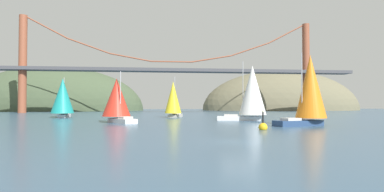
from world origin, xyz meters
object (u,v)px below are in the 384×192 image
object	(u,v)px
sailboat_scarlet_sail	(117,99)
channel_buoy	(263,127)
sailboat_white_mainsail	(252,92)
sailboat_teal_sail	(63,97)
sailboat_orange_sail	(310,89)
sailboat_yellow_sail	(173,99)

from	to	relation	value
sailboat_scarlet_sail	channel_buoy	world-z (taller)	sailboat_scarlet_sail
sailboat_white_mainsail	sailboat_teal_sail	bearing A→B (deg)	154.44
sailboat_scarlet_sail	channel_buoy	distance (m)	27.14
sailboat_scarlet_sail	sailboat_teal_sail	world-z (taller)	sailboat_teal_sail
sailboat_orange_sail	sailboat_teal_sail	bearing A→B (deg)	142.80
sailboat_white_mainsail	sailboat_scarlet_sail	xyz separation A→B (m)	(-24.94, -2.96, -1.50)
sailboat_yellow_sail	channel_buoy	size ratio (longest dim) A/B	3.72
sailboat_yellow_sail	sailboat_teal_sail	bearing A→B (deg)	173.50
sailboat_teal_sail	channel_buoy	distance (m)	53.49
sailboat_yellow_sail	channel_buoy	world-z (taller)	sailboat_yellow_sail
sailboat_teal_sail	channel_buoy	bearing A→B (deg)	-49.33
sailboat_scarlet_sail	channel_buoy	size ratio (longest dim) A/B	3.38
sailboat_scarlet_sail	sailboat_teal_sail	size ratio (longest dim) A/B	0.93
sailboat_white_mainsail	channel_buoy	world-z (taller)	sailboat_white_mainsail
sailboat_teal_sail	sailboat_yellow_sail	bearing A→B (deg)	-6.50
sailboat_yellow_sail	sailboat_orange_sail	distance (m)	35.73
sailboat_yellow_sail	sailboat_orange_sail	xyz separation A→B (m)	(18.32, -30.65, 1.01)
sailboat_orange_sail	channel_buoy	distance (m)	12.76
sailboat_scarlet_sail	sailboat_white_mainsail	bearing A→B (deg)	6.77
sailboat_white_mainsail	channel_buoy	bearing A→B (deg)	-103.89
sailboat_orange_sail	sailboat_yellow_sail	bearing A→B (deg)	120.87
sailboat_orange_sail	sailboat_scarlet_sail	bearing A→B (deg)	158.48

